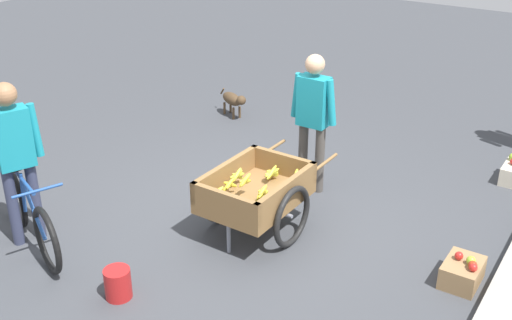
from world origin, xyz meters
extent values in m
plane|color=#3D3F44|center=(0.00, 0.00, 0.00)|extent=(24.00, 24.00, 0.00)
cube|color=olive|center=(0.23, 0.13, 0.40)|extent=(1.12, 0.83, 0.10)
cube|color=olive|center=(0.75, 0.12, 0.57)|extent=(0.08, 0.80, 0.24)
cube|color=olive|center=(-0.29, 0.15, 0.57)|extent=(0.08, 0.80, 0.24)
cube|color=olive|center=(0.23, 0.50, 0.57)|extent=(1.10, 0.09, 0.24)
cube|color=olive|center=(0.22, -0.24, 0.57)|extent=(1.10, 0.09, 0.24)
torus|color=black|center=(0.24, 0.57, 0.32)|extent=(0.64, 0.08, 0.64)
torus|color=black|center=(0.22, -0.31, 0.32)|extent=(0.64, 0.08, 0.64)
cylinder|color=gray|center=(0.23, 0.13, 0.32)|extent=(0.06, 0.88, 0.04)
cylinder|color=olive|center=(-0.59, 0.49, 0.55)|extent=(0.55, 0.05, 0.04)
cylinder|color=olive|center=(-0.61, -0.19, 0.55)|extent=(0.55, 0.05, 0.04)
cylinder|color=gray|center=(0.70, 0.12, 0.18)|extent=(0.04, 0.04, 0.35)
ellipsoid|color=gold|center=(-0.19, 0.09, 0.50)|extent=(0.18, 0.09, 0.14)
ellipsoid|color=gold|center=(-0.17, 0.10, 0.51)|extent=(0.19, 0.07, 0.08)
ellipsoid|color=gold|center=(-0.16, 0.11, 0.52)|extent=(0.19, 0.10, 0.09)
ellipsoid|color=gold|center=(-0.14, 0.11, 0.53)|extent=(0.18, 0.06, 0.15)
ellipsoid|color=gold|center=(0.37, 0.31, 0.58)|extent=(0.18, 0.06, 0.14)
ellipsoid|color=gold|center=(0.38, 0.32, 0.59)|extent=(0.19, 0.07, 0.09)
ellipsoid|color=gold|center=(0.40, 0.32, 0.60)|extent=(0.19, 0.08, 0.09)
ellipsoid|color=gold|center=(0.41, 0.33, 0.61)|extent=(0.18, 0.06, 0.13)
ellipsoid|color=gold|center=(0.51, -0.13, 0.50)|extent=(0.18, 0.05, 0.12)
ellipsoid|color=gold|center=(0.52, -0.12, 0.51)|extent=(0.19, 0.10, 0.08)
ellipsoid|color=gold|center=(0.53, -0.12, 0.52)|extent=(0.19, 0.09, 0.08)
ellipsoid|color=gold|center=(0.55, -0.11, 0.53)|extent=(0.18, 0.11, 0.14)
ellipsoid|color=gold|center=(0.34, 0.09, 0.62)|extent=(0.18, 0.09, 0.14)
ellipsoid|color=gold|center=(0.35, 0.10, 0.63)|extent=(0.19, 0.07, 0.10)
ellipsoid|color=gold|center=(0.36, 0.10, 0.64)|extent=(0.19, 0.09, 0.05)
ellipsoid|color=gold|center=(0.37, 0.11, 0.65)|extent=(0.19, 0.07, 0.10)
ellipsoid|color=gold|center=(0.39, 0.11, 0.66)|extent=(0.18, 0.08, 0.14)
ellipsoid|color=gold|center=(-0.16, 0.39, 0.53)|extent=(0.18, 0.10, 0.14)
ellipsoid|color=gold|center=(-0.15, 0.39, 0.54)|extent=(0.19, 0.06, 0.10)
ellipsoid|color=gold|center=(-0.14, 0.40, 0.55)|extent=(0.18, 0.05, 0.04)
ellipsoid|color=gold|center=(-0.13, 0.40, 0.56)|extent=(0.19, 0.06, 0.10)
ellipsoid|color=gold|center=(-0.12, 0.41, 0.57)|extent=(0.17, 0.09, 0.15)
ellipsoid|color=gold|center=(0.33, 0.29, 0.51)|extent=(0.18, 0.05, 0.15)
ellipsoid|color=gold|center=(0.35, 0.30, 0.52)|extent=(0.18, 0.07, 0.04)
ellipsoid|color=gold|center=(0.37, 0.30, 0.53)|extent=(0.19, 0.09, 0.12)
ellipsoid|color=gold|center=(0.17, -0.12, 0.55)|extent=(0.18, 0.08, 0.14)
ellipsoid|color=gold|center=(0.18, -0.12, 0.56)|extent=(0.19, 0.06, 0.10)
ellipsoid|color=gold|center=(0.19, -0.11, 0.57)|extent=(0.18, 0.11, 0.05)
ellipsoid|color=gold|center=(0.21, -0.11, 0.58)|extent=(0.19, 0.07, 0.11)
ellipsoid|color=gold|center=(0.22, -0.10, 0.59)|extent=(0.17, 0.05, 0.14)
ellipsoid|color=gold|center=(-0.11, 0.13, 0.53)|extent=(0.18, 0.11, 0.15)
ellipsoid|color=gold|center=(-0.09, 0.14, 0.54)|extent=(0.19, 0.11, 0.08)
ellipsoid|color=gold|center=(-0.08, 0.14, 0.55)|extent=(0.19, 0.10, 0.07)
ellipsoid|color=gold|center=(-0.06, 0.15, 0.56)|extent=(0.18, 0.06, 0.13)
ellipsoid|color=gold|center=(0.39, -0.06, 0.57)|extent=(0.18, 0.11, 0.13)
ellipsoid|color=gold|center=(0.41, -0.06, 0.58)|extent=(0.19, 0.09, 0.05)
ellipsoid|color=gold|center=(0.43, -0.05, 0.59)|extent=(0.18, 0.07, 0.13)
cylinder|color=#4C4742|center=(-0.92, 0.27, 0.40)|extent=(0.11, 0.11, 0.81)
cylinder|color=#4C4742|center=(-0.93, 0.05, 0.40)|extent=(0.11, 0.11, 0.81)
cube|color=teal|center=(-0.92, 0.16, 1.09)|extent=(0.21, 0.34, 0.57)
sphere|color=tan|center=(-0.92, 0.16, 1.52)|extent=(0.22, 0.22, 0.22)
cylinder|color=teal|center=(-0.92, 0.38, 1.12)|extent=(0.08, 0.14, 0.52)
cylinder|color=teal|center=(-0.93, -0.06, 1.12)|extent=(0.08, 0.13, 0.52)
torus|color=black|center=(1.85, -1.12, 0.33)|extent=(0.30, 0.63, 0.66)
torus|color=black|center=(1.48, -2.04, 0.33)|extent=(0.30, 0.63, 0.66)
cylinder|color=#234C93|center=(1.66, -1.58, 0.73)|extent=(0.26, 0.57, 0.04)
cylinder|color=#234C93|center=(1.62, -1.69, 0.56)|extent=(0.07, 0.11, 0.45)
cylinder|color=#234C93|center=(1.73, -1.41, 0.51)|extent=(0.23, 0.51, 0.43)
ellipsoid|color=black|center=(1.61, -1.71, 0.82)|extent=(0.20, 0.08, 0.06)
cylinder|color=#234C93|center=(1.83, -1.16, 0.83)|extent=(0.44, 0.20, 0.03)
cylinder|color=#333851|center=(1.51, -1.68, 0.42)|extent=(0.11, 0.11, 0.84)
cylinder|color=#333851|center=(1.71, -1.76, 0.42)|extent=(0.11, 0.11, 0.84)
cube|color=teal|center=(1.61, -1.72, 1.13)|extent=(0.39, 0.31, 0.59)
sphere|color=#9E704C|center=(1.61, -1.72, 1.57)|extent=(0.23, 0.23, 0.23)
cylinder|color=teal|center=(1.40, -1.64, 1.16)|extent=(0.08, 0.12, 0.54)
ellipsoid|color=#4C3823|center=(-2.35, -1.94, 0.27)|extent=(0.35, 0.48, 0.18)
sphere|color=#4C3823|center=(-2.24, -1.70, 0.33)|extent=(0.14, 0.14, 0.14)
cylinder|color=#4C3823|center=(-2.47, -2.20, 0.31)|extent=(0.07, 0.11, 0.12)
cylinder|color=#4C3823|center=(-2.34, -1.80, 0.09)|extent=(0.04, 0.04, 0.18)
cylinder|color=#4C3823|center=(-2.25, -1.85, 0.09)|extent=(0.04, 0.04, 0.18)
cylinder|color=#4C3823|center=(-2.45, -2.04, 0.09)|extent=(0.04, 0.04, 0.18)
cylinder|color=#4C3823|center=(-2.35, -2.09, 0.09)|extent=(0.04, 0.04, 0.18)
cylinder|color=#B21E1E|center=(1.81, -0.29, 0.14)|extent=(0.24, 0.24, 0.29)
cube|color=#99754C|center=(-0.05, 2.21, 0.11)|extent=(0.44, 0.32, 0.22)
sphere|color=red|center=(0.04, 2.31, 0.26)|extent=(0.08, 0.08, 0.08)
sphere|color=#99BF33|center=(-0.05, 2.26, 0.26)|extent=(0.08, 0.08, 0.08)
sphere|color=#B23319|center=(0.01, 2.30, 0.26)|extent=(0.08, 0.08, 0.08)
sphere|color=red|center=(-0.07, 2.15, 0.26)|extent=(0.08, 0.08, 0.08)
camera|label=1|loc=(4.99, 3.20, 3.53)|focal=44.44mm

